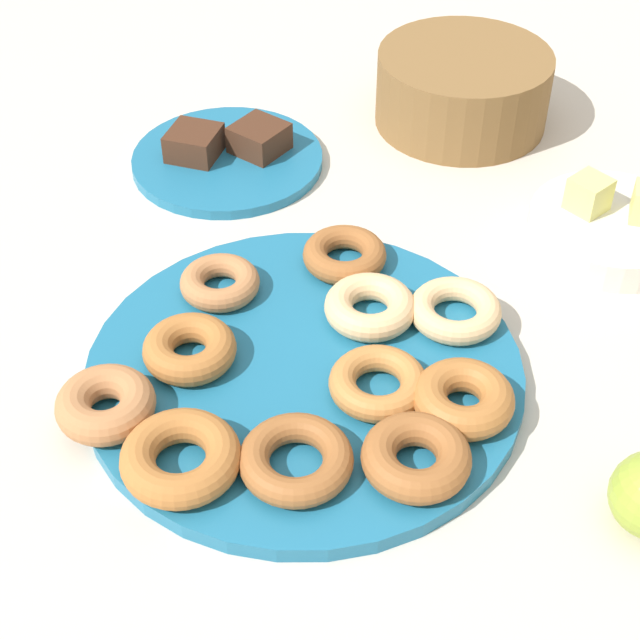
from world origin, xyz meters
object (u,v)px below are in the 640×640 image
object	(u,v)px
donut_plate	(304,371)
donut_1	(377,386)
donut_3	(181,458)
brownie_far	(259,138)
donut_0	(463,399)
cake_plate	(228,160)
donut_5	(296,459)
brownie_near	(194,143)
donut_4	(370,307)
melon_chunk_left	(589,194)
donut_6	(190,349)
fruit_bowl	(611,229)
donut_8	(455,310)
donut_9	(416,457)
donut_10	(345,255)
basket	(463,89)
donut_2	(106,404)
donut_7	(220,283)

from	to	relation	value
donut_plate	donut_1	distance (m)	0.07
donut_3	brownie_far	world-z (taller)	same
donut_0	cake_plate	size ratio (longest dim) A/B	0.39
donut_5	donut_3	bearing A→B (deg)	-152.23
brownie_near	brownie_far	xyz separation A→B (m)	(0.06, 0.04, 0.00)
donut_4	cake_plate	xyz separation A→B (m)	(-0.27, 0.18, -0.02)
melon_chunk_left	donut_5	bearing A→B (deg)	-103.78
donut_6	brownie_near	world-z (taller)	brownie_near
brownie_far	fruit_bowl	distance (m)	0.40
donut_8	donut_9	bearing A→B (deg)	-77.69
donut_5	donut_1	bearing A→B (deg)	78.39
donut_10	melon_chunk_left	xyz separation A→B (m)	(0.19, 0.18, 0.02)
donut_0	melon_chunk_left	xyz separation A→B (m)	(0.01, 0.31, 0.02)
donut_5	basket	bearing A→B (deg)	99.07
basket	fruit_bowl	bearing A→B (deg)	-33.79
donut_1	brownie_near	size ratio (longest dim) A/B	1.54
donut_3	donut_4	distance (m)	0.24
donut_2	brownie_near	xyz separation A→B (m)	(-0.16, 0.38, -0.00)
basket	cake_plate	bearing A→B (deg)	-133.19
donut_2	cake_plate	world-z (taller)	donut_2
donut_5	fruit_bowl	bearing A→B (deg)	72.52
donut_5	donut_6	xyz separation A→B (m)	(-0.14, 0.06, 0.00)
donut_3	donut_9	distance (m)	0.19
donut_8	donut_9	world-z (taller)	donut_9
donut_9	donut_5	bearing A→B (deg)	-151.67
donut_0	brownie_near	size ratio (longest dim) A/B	1.56
donut_8	fruit_bowl	size ratio (longest dim) A/B	0.50
cake_plate	donut_10	bearing A→B (deg)	-29.34
donut_6	cake_plate	size ratio (longest dim) A/B	0.38
cake_plate	basket	xyz separation A→B (m)	(0.20, 0.21, 0.04)
donut_6	donut_8	xyz separation A→B (m)	(0.19, 0.16, -0.00)
donut_1	melon_chunk_left	distance (m)	0.34
donut_1	donut_3	distance (m)	0.18
donut_3	brownie_near	xyz separation A→B (m)	(-0.25, 0.39, -0.00)
donut_3	donut_0	bearing A→B (deg)	43.25
cake_plate	brownie_far	size ratio (longest dim) A/B	3.97
donut_1	brownie_near	world-z (taller)	brownie_near
brownie_far	donut_4	bearing A→B (deg)	-40.58
donut_1	donut_7	xyz separation A→B (m)	(-0.19, 0.05, -0.00)
donut_4	donut_1	bearing A→B (deg)	-61.09
donut_9	donut_3	bearing A→B (deg)	-151.94
donut_plate	donut_8	xyz separation A→B (m)	(0.09, 0.12, 0.02)
donut_8	brownie_near	bearing A→B (deg)	161.03
basket	melon_chunk_left	size ratio (longest dim) A/B	5.77
donut_plate	fruit_bowl	distance (m)	0.37
fruit_bowl	melon_chunk_left	xyz separation A→B (m)	(-0.03, 0.00, 0.03)
donut_1	donut_4	world-z (taller)	donut_4
donut_8	brownie_near	size ratio (longest dim) A/B	1.54
donut_6	cake_plate	bearing A→B (deg)	116.53
brownie_far	fruit_bowl	size ratio (longest dim) A/B	0.32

